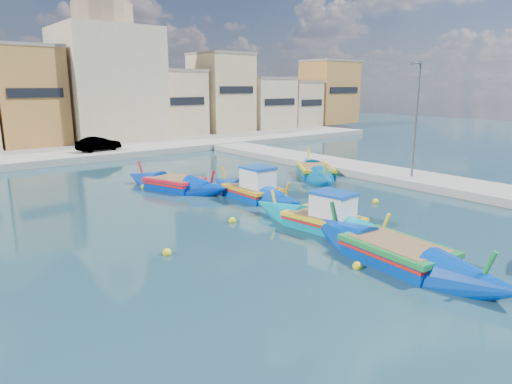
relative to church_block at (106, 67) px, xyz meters
name	(u,v)px	position (x,y,z in m)	size (l,w,h in m)	color
ground	(274,279)	(-10.00, -40.00, -8.41)	(160.00, 160.00, 0.00)	#153440
east_quay	(507,195)	(8.00, -40.00, -8.16)	(4.00, 70.00, 0.50)	gray
north_quay	(36,158)	(-10.00, -8.00, -8.11)	(80.00, 8.00, 0.60)	gray
north_townhouses	(80,100)	(-3.32, -0.64, -3.41)	(83.20, 7.87, 10.19)	tan
church_block	(106,67)	(0.00, 0.00, 0.00)	(10.00, 10.00, 19.10)	#C0B18F
quay_street_lamp	(416,119)	(7.44, -34.00, -4.07)	(1.18, 0.16, 8.00)	#595B60
luzzu_turquoise_cabin	(324,222)	(-4.49, -37.19, -8.07)	(2.96, 8.98, 2.83)	#008AA5
luzzu_blue_cabin	(253,192)	(-3.43, -30.52, -8.04)	(2.16, 8.45, 2.99)	#003CA5
luzzu_cyan_mid	(316,172)	(4.25, -28.19, -8.12)	(7.29, 8.92, 2.78)	#00589A
luzzu_green	(175,185)	(-5.89, -25.53, -8.12)	(4.81, 8.85, 2.71)	#002EA9
luzzu_blue_south	(397,255)	(-5.42, -41.77, -8.11)	(3.06, 9.95, 2.83)	#0036A5
mooring_buoys	(200,221)	(-8.51, -32.75, -8.33)	(20.67, 17.64, 0.36)	yellow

